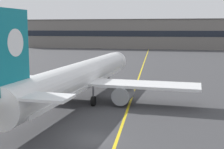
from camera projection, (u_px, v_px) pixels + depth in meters
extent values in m
plane|color=#3D3D3F|center=(93.00, 140.00, 28.01)|extent=(400.00, 400.00, 0.00)
cube|color=yellow|center=(137.00, 83.00, 57.01)|extent=(13.18, 179.56, 0.01)
cylinder|color=white|center=(80.00, 76.00, 42.12)|extent=(5.74, 36.15, 3.80)
cone|color=white|center=(115.00, 62.00, 60.53)|extent=(3.75, 2.79, 3.61)
cube|color=white|center=(80.00, 84.00, 42.27)|extent=(5.51, 33.27, 0.44)
cube|color=black|center=(113.00, 59.00, 58.62)|extent=(2.91, 1.25, 0.60)
cube|color=white|center=(81.00, 82.00, 42.82)|extent=(32.21, 6.52, 0.36)
cylinder|color=gray|center=(38.00, 89.00, 43.66)|extent=(2.49, 3.72, 2.30)
cylinder|color=black|center=(44.00, 87.00, 45.42)|extent=(1.96, 0.29, 1.95)
cylinder|color=gray|center=(123.00, 94.00, 40.43)|extent=(2.49, 3.72, 2.30)
cylinder|color=black|center=(126.00, 91.00, 42.19)|extent=(1.96, 0.29, 1.95)
cube|color=#0F7A89|center=(12.00, 51.00, 26.36)|extent=(0.66, 4.81, 7.20)
cylinder|color=white|center=(14.00, 43.00, 26.54)|extent=(0.57, 2.42, 2.40)
cube|color=white|center=(10.00, 95.00, 26.34)|extent=(11.14, 3.39, 0.24)
cylinder|color=#4C4C51|center=(109.00, 75.00, 56.25)|extent=(0.24, 0.24, 1.60)
cylinder|color=black|center=(109.00, 81.00, 56.40)|extent=(0.45, 0.92, 0.90)
cylinder|color=#4C4C51|center=(56.00, 90.00, 41.14)|extent=(0.24, 0.24, 1.60)
cylinder|color=black|center=(57.00, 99.00, 41.31)|extent=(0.47, 1.32, 1.30)
cylinder|color=#4C4C51|center=(93.00, 93.00, 39.79)|extent=(0.24, 0.24, 1.60)
cylinder|color=black|center=(93.00, 101.00, 39.96)|extent=(0.47, 1.32, 1.30)
cone|color=orange|center=(116.00, 81.00, 57.54)|extent=(0.36, 0.36, 0.55)
cylinder|color=white|center=(116.00, 81.00, 57.54)|extent=(0.23, 0.23, 0.07)
cube|color=orange|center=(116.00, 82.00, 57.58)|extent=(0.44, 0.44, 0.03)
cube|color=slate|center=(163.00, 34.00, 151.32)|extent=(143.32, 12.00, 13.94)
cube|color=black|center=(162.00, 34.00, 145.41)|extent=(137.59, 0.12, 2.80)
cube|color=#4E4A47|center=(163.00, 19.00, 150.25)|extent=(143.72, 12.40, 0.40)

